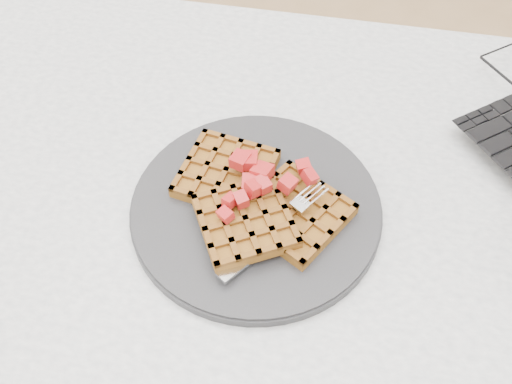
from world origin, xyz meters
TOP-DOWN VIEW (x-y plane):
  - table at (0.00, 0.00)m, footprint 1.20×0.80m
  - plate at (-0.06, -0.02)m, footprint 0.31×0.31m
  - waffles at (-0.06, -0.02)m, footprint 0.23×0.21m
  - strawberry_pile at (-0.06, -0.02)m, footprint 0.15×0.15m
  - fork at (-0.02, -0.06)m, footprint 0.12×0.16m

SIDE VIEW (x-z plane):
  - table at x=0.00m, z-range 0.26..1.01m
  - plate at x=-0.06m, z-range 0.75..0.77m
  - fork at x=-0.02m, z-range 0.77..0.78m
  - waffles at x=-0.06m, z-range 0.76..0.79m
  - strawberry_pile at x=-0.06m, z-range 0.79..0.82m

